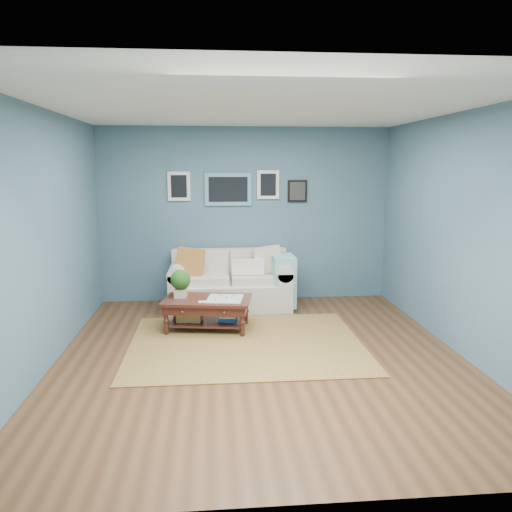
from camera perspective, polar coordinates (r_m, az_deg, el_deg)
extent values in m
plane|color=brown|center=(5.70, 0.53, -11.40)|extent=(5.00, 5.00, 0.00)
plane|color=white|center=(5.33, 0.58, 16.67)|extent=(5.00, 5.00, 0.00)
cube|color=#3D5D6E|center=(7.83, -1.23, 4.72)|extent=(4.50, 0.02, 2.70)
cube|color=#3D5D6E|center=(2.92, 5.32, -4.71)|extent=(4.50, 0.02, 2.70)
cube|color=#3D5D6E|center=(5.60, -23.01, 1.71)|extent=(0.02, 5.00, 2.70)
cube|color=#3D5D6E|center=(6.00, 22.47, 2.26)|extent=(0.02, 5.00, 2.70)
cube|color=#5B9599|center=(7.76, -3.20, 7.61)|extent=(0.72, 0.03, 0.50)
cube|color=black|center=(7.74, -3.20, 7.61)|extent=(0.60, 0.01, 0.38)
cube|color=white|center=(7.77, -8.79, 7.88)|extent=(0.34, 0.03, 0.44)
cube|color=white|center=(7.80, 1.39, 8.16)|extent=(0.34, 0.03, 0.44)
cube|color=black|center=(7.87, 4.75, 7.41)|extent=(0.30, 0.03, 0.34)
cube|color=brown|center=(6.07, -1.15, -9.97)|extent=(2.76, 2.21, 0.01)
cube|color=beige|center=(7.51, -2.97, -4.47)|extent=(1.33, 0.83, 0.39)
cube|color=beige|center=(7.73, -3.08, -0.83)|extent=(1.75, 0.21, 0.45)
cube|color=beige|center=(7.51, -8.95, -3.86)|extent=(0.23, 0.83, 0.58)
cube|color=beige|center=(7.56, 2.96, -3.65)|extent=(0.23, 0.83, 0.58)
cylinder|color=beige|center=(7.44, -9.01, -1.68)|extent=(0.24, 0.83, 0.24)
cylinder|color=beige|center=(7.49, 2.98, -1.48)|extent=(0.24, 0.83, 0.24)
cube|color=beige|center=(7.39, -5.74, -2.68)|extent=(0.68, 0.53, 0.12)
cube|color=beige|center=(7.42, -0.21, -2.59)|extent=(0.68, 0.53, 0.12)
cube|color=beige|center=(7.61, -5.75, -0.55)|extent=(0.68, 0.11, 0.34)
cube|color=beige|center=(7.63, -0.38, -0.47)|extent=(0.68, 0.11, 0.34)
cube|color=orange|center=(7.36, -7.53, -0.66)|extent=(0.45, 0.16, 0.45)
cube|color=#EFE6CA|center=(7.46, 1.32, -0.42)|extent=(0.44, 0.17, 0.43)
cube|color=white|center=(7.34, -0.92, -1.27)|extent=(0.47, 0.11, 0.23)
cube|color=#87C7C7|center=(7.42, 3.09, -2.80)|extent=(0.32, 0.52, 0.75)
cube|color=#33170E|center=(6.49, -5.61, -5.03)|extent=(1.20, 0.81, 0.04)
cube|color=#33170E|center=(6.51, -5.60, -5.66)|extent=(1.11, 0.73, 0.11)
cube|color=#33170E|center=(6.57, -5.57, -7.50)|extent=(1.01, 0.62, 0.02)
sphere|color=gold|center=(6.28, -8.40, -6.33)|extent=(0.03, 0.03, 0.03)
sphere|color=gold|center=(6.19, -3.67, -6.47)|extent=(0.03, 0.03, 0.03)
cylinder|color=#33170E|center=(6.41, -10.24, -7.28)|extent=(0.06, 0.06, 0.38)
cylinder|color=#33170E|center=(6.25, -1.55, -7.58)|extent=(0.06, 0.06, 0.38)
cylinder|color=#33170E|center=(6.88, -9.23, -6.04)|extent=(0.06, 0.06, 0.38)
cylinder|color=#33170E|center=(6.73, -1.15, -6.28)|extent=(0.06, 0.06, 0.38)
cube|color=beige|center=(6.58, -8.59, -4.21)|extent=(0.17, 0.17, 0.11)
sphere|color=#1E4E17|center=(6.54, -8.63, -2.72)|extent=(0.26, 0.26, 0.26)
cube|color=silver|center=(6.45, -3.58, -4.89)|extent=(0.51, 0.51, 0.01)
cube|color=#A38445|center=(6.59, -7.59, -6.57)|extent=(0.35, 0.27, 0.19)
cube|color=#265498|center=(6.54, -3.29, -6.99)|extent=(0.25, 0.20, 0.10)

